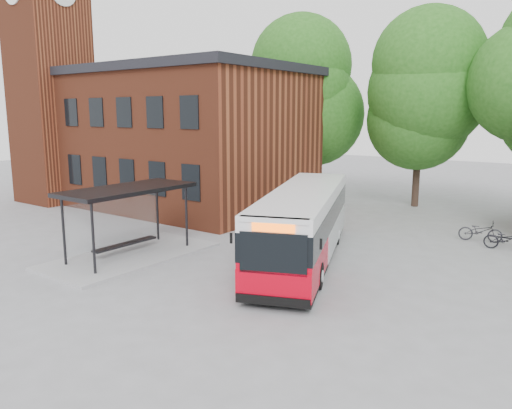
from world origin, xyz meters
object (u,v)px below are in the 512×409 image
Objects in this scene: bicycle_0 at (480,231)px; bicycle_2 at (507,239)px; city_bus at (304,225)px; bus_shelter at (129,222)px.

bicycle_2 is at bearing -139.14° from bicycle_0.
bicycle_0 is at bearing 48.07° from bicycle_2.
bicycle_0 is 1.02× the size of bicycle_2.
city_bus is at bearing 133.00° from bicycle_0.
city_bus is (5.84, 3.83, -0.04)m from bus_shelter.
city_bus is 6.12× the size of bicycle_2.
bus_shelter is 0.63× the size of city_bus.
city_bus is at bearing 33.24° from bus_shelter.
bicycle_2 is (1.26, -0.94, -0.01)m from bicycle_0.
bicycle_0 is 1.57m from bicycle_2.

